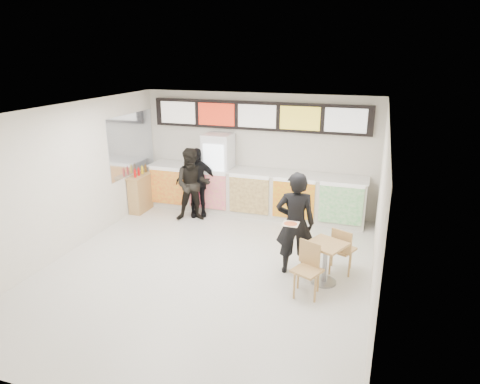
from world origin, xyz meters
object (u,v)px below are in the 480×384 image
at_px(cafe_table, 325,256).
at_px(condiment_ledge, 141,192).
at_px(customer_mid, 197,182).
at_px(service_counter, 253,192).
at_px(customer_main, 295,224).
at_px(customer_left, 193,185).
at_px(drinks_fridge, 218,173).

bearing_deg(cafe_table, condiment_ledge, -179.60).
bearing_deg(customer_mid, cafe_table, -60.40).
distance_m(service_counter, customer_mid, 1.44).
relative_size(customer_main, customer_mid, 1.12).
relative_size(customer_left, cafe_table, 1.12).
bearing_deg(customer_left, customer_main, -53.74).
distance_m(service_counter, condiment_ledge, 2.90).
xyz_separation_m(service_counter, customer_main, (1.58, -2.67, 0.40)).
bearing_deg(customer_mid, drinks_fridge, 30.54).
xyz_separation_m(drinks_fridge, customer_main, (2.52, -2.68, -0.02)).
height_order(customer_main, cafe_table, customer_main).
bearing_deg(cafe_table, drinks_fridge, 161.52).
distance_m(customer_main, customer_mid, 3.58).
bearing_deg(service_counter, customer_mid, -157.33).
xyz_separation_m(service_counter, customer_mid, (-1.30, -0.54, 0.30)).
xyz_separation_m(drinks_fridge, customer_mid, (-0.36, -0.56, -0.13)).
relative_size(drinks_fridge, customer_left, 1.11).
xyz_separation_m(customer_mid, condiment_ledge, (-1.52, -0.11, -0.38)).
xyz_separation_m(customer_left, condiment_ledge, (-1.55, 0.19, -0.41)).
bearing_deg(cafe_table, customer_main, -175.95).
bearing_deg(service_counter, condiment_ledge, -167.01).
bearing_deg(drinks_fridge, customer_mid, -123.06).
xyz_separation_m(customer_left, customer_mid, (-0.03, 0.29, -0.03)).
bearing_deg(customer_main, service_counter, -71.83).
height_order(drinks_fridge, customer_main, drinks_fridge).
distance_m(customer_main, cafe_table, 0.78).
distance_m(drinks_fridge, customer_mid, 0.68).
distance_m(customer_left, customer_mid, 0.30).
bearing_deg(drinks_fridge, condiment_ledge, -160.52).
xyz_separation_m(customer_main, cafe_table, (0.60, -0.22, -0.44)).
height_order(service_counter, customer_mid, customer_mid).
xyz_separation_m(drinks_fridge, customer_left, (-0.34, -0.85, -0.10)).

